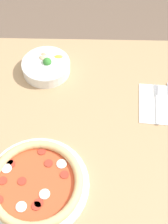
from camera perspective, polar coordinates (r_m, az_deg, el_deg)
The scene contains 6 objects.
ground_plane at distance 1.73m, azimuth -1.84°, elevation -16.22°, with size 8.00×8.00×0.00m, color brown.
dining_table at distance 1.15m, azimuth -2.67°, elevation -5.40°, with size 1.14×0.85×0.75m.
pizza at distance 0.94m, azimuth -8.79°, elevation -12.73°, with size 0.31×0.31×0.04m.
bowl at distance 1.19m, azimuth -6.95°, elevation 8.37°, with size 0.18×0.18×0.07m.
napkin at distance 1.13m, azimuth 14.46°, elevation 1.34°, with size 0.19×0.19×0.00m.
fork at distance 1.12m, azimuth 13.20°, elevation 1.42°, with size 0.03×0.18×0.00m.
Camera 1 is at (0.07, -0.58, 1.63)m, focal length 50.00 mm.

